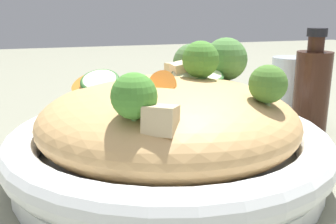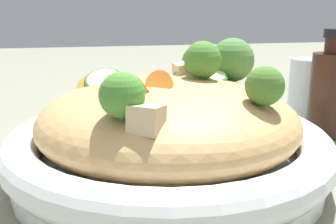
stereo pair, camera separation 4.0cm
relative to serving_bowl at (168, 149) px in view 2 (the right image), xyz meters
The scene contains 9 objects.
ground_plane 0.03m from the serving_bowl, ahead, with size 3.00×3.00×0.00m, color gray.
serving_bowl is the anchor object (origin of this frame).
noodle_heap 0.03m from the serving_bowl, 139.67° to the left, with size 0.27×0.27×0.09m.
broccoli_florets 0.10m from the serving_bowl, 24.04° to the left, with size 0.19×0.23×0.06m.
carrot_coins 0.09m from the serving_bowl, 166.67° to the left, with size 0.10×0.13×0.04m.
zucchini_slices 0.08m from the serving_bowl, 75.72° to the left, with size 0.16×0.08×0.03m.
chicken_chunks 0.07m from the serving_bowl, 49.64° to the left, with size 0.12×0.22×0.04m.
soy_sauce_bottle 0.26m from the serving_bowl, 18.76° to the left, with size 0.05×0.05×0.15m.
drinking_glass 0.31m from the serving_bowl, 31.61° to the left, with size 0.06×0.06×0.10m.
Camera 2 is at (-0.08, -0.38, 0.17)m, focal length 41.27 mm.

